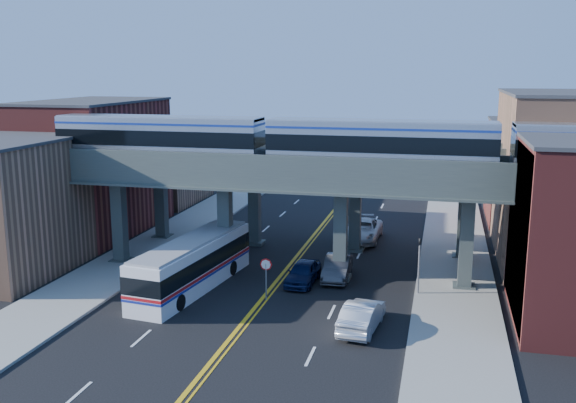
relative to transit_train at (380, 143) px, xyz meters
name	(u,v)px	position (x,y,z in m)	size (l,w,h in m)	color
ground	(247,318)	(-6.43, -8.00, -9.15)	(120.00, 120.00, 0.00)	black
sidewalk_west	(141,254)	(-17.93, 2.00, -9.07)	(5.00, 70.00, 0.16)	gray
sidewalk_east	(455,277)	(5.07, 2.00, -9.07)	(5.00, 70.00, 0.16)	gray
building_west_a	(2,208)	(-24.93, -4.00, -4.65)	(8.00, 10.00, 9.00)	#9E6D52
building_west_b	(94,168)	(-24.93, 8.00, -3.65)	(8.00, 14.00, 11.00)	maroon
building_west_c	(160,164)	(-24.93, 21.00, -5.15)	(8.00, 10.00, 8.00)	#9E6D52
building_east_b	(560,179)	(12.07, 8.00, -3.15)	(8.00, 14.00, 12.00)	#9E6D52
building_east_c	(535,172)	(12.07, 21.00, -4.65)	(8.00, 10.00, 9.00)	maroon
mural_panel	(518,234)	(8.12, -4.00, -4.40)	(0.10, 9.50, 9.50)	teal
elevated_viaduct_near	(282,181)	(-6.43, 0.00, -2.68)	(52.00, 3.60, 7.40)	#414B4A
elevated_viaduct_far	(304,166)	(-6.43, 7.00, -2.68)	(52.00, 3.60, 7.40)	#414B4A
transit_train	(380,143)	(0.00, 0.00, 0.00)	(44.36, 2.78, 3.23)	black
stop_sign	(266,272)	(-6.13, -5.00, -7.39)	(0.76, 0.09, 2.63)	slate
traffic_signal	(419,260)	(2.77, -2.00, -6.85)	(0.15, 0.18, 4.10)	slate
transit_bus	(192,265)	(-11.27, -4.01, -7.60)	(4.01, 12.00, 3.03)	white
car_lane_a	(303,272)	(-4.63, -1.44, -8.42)	(1.74, 4.32, 1.47)	#111940
car_lane_b	(337,267)	(-2.62, 0.07, -8.39)	(1.62, 4.64, 1.53)	#343336
car_lane_c	(362,230)	(-2.24, 10.22, -8.32)	(2.76, 6.00, 1.67)	silver
car_lane_d	(363,230)	(-2.25, 10.58, -8.35)	(2.24, 5.51, 1.60)	#B3B4B8
car_parked_curb	(362,316)	(0.07, -8.09, -8.36)	(1.67, 4.78, 1.58)	silver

